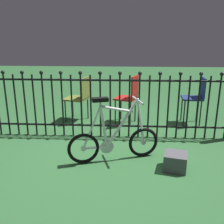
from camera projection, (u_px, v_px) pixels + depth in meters
name	position (u px, v px, depth m)	size (l,w,h in m)	color
ground_plane	(108.00, 152.00, 3.69)	(20.00, 20.00, 0.00)	#2D6032
iron_fence	(107.00, 103.00, 4.12)	(4.09, 0.07, 1.12)	black
bicycle	(114.00, 139.00, 3.39)	(1.20, 0.49, 0.87)	black
chair_red	(130.00, 95.00, 4.74)	(0.47, 0.47, 0.91)	black
chair_olive	(80.00, 95.00, 4.90)	(0.50, 0.49, 0.85)	black
chair_navy	(196.00, 95.00, 4.73)	(0.38, 0.38, 0.88)	black
display_crate	(175.00, 161.00, 3.21)	(0.27, 0.27, 0.21)	#4C4C51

